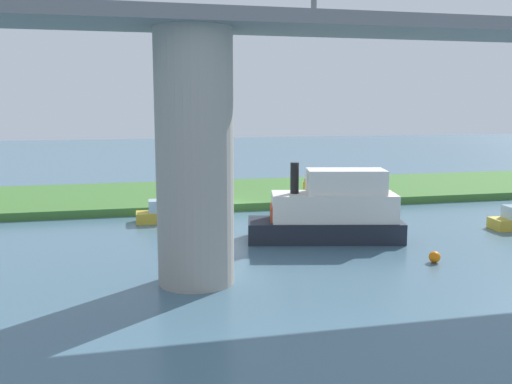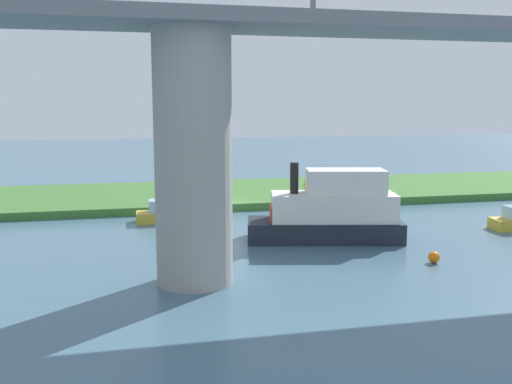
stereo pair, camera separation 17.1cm
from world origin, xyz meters
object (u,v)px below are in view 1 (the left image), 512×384
(person_on_bank, at_px, (306,188))
(marker_buoy, at_px, (435,257))
(bridge_pylon, at_px, (195,159))
(riverboat_paddlewheel, at_px, (168,214))
(mooring_post, at_px, (186,195))
(skiff_small, at_px, (330,212))

(person_on_bank, distance_m, marker_buoy, 14.75)
(bridge_pylon, bearing_deg, riverboat_paddlewheel, -89.94)
(person_on_bank, relative_size, marker_buoy, 2.78)
(bridge_pylon, height_order, marker_buoy, bridge_pylon)
(mooring_post, bearing_deg, marker_buoy, 121.15)
(mooring_post, bearing_deg, person_on_bank, 179.12)
(person_on_bank, xyz_separation_m, mooring_post, (7.98, -0.12, -0.20))
(mooring_post, relative_size, marker_buoy, 1.99)
(bridge_pylon, relative_size, skiff_small, 1.18)
(person_on_bank, bearing_deg, marker_buoy, 93.76)
(mooring_post, height_order, skiff_small, skiff_small)
(bridge_pylon, height_order, person_on_bank, bridge_pylon)
(marker_buoy, bearing_deg, riverboat_paddlewheel, -48.11)
(skiff_small, distance_m, marker_buoy, 5.94)
(person_on_bank, height_order, riverboat_paddlewheel, person_on_bank)
(skiff_small, bearing_deg, marker_buoy, 119.73)
(skiff_small, relative_size, marker_buoy, 16.07)
(bridge_pylon, height_order, mooring_post, bridge_pylon)
(bridge_pylon, distance_m, person_on_bank, 18.11)
(marker_buoy, bearing_deg, bridge_pylon, 2.08)
(skiff_small, height_order, marker_buoy, skiff_small)
(bridge_pylon, bearing_deg, person_on_bank, -121.98)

